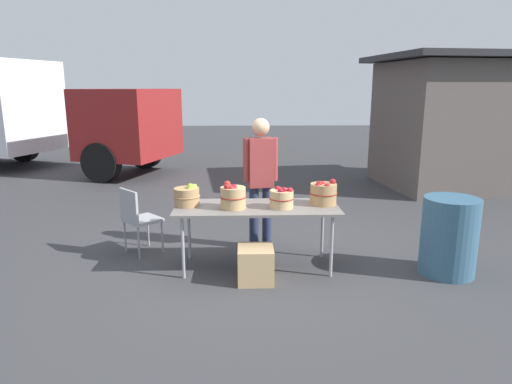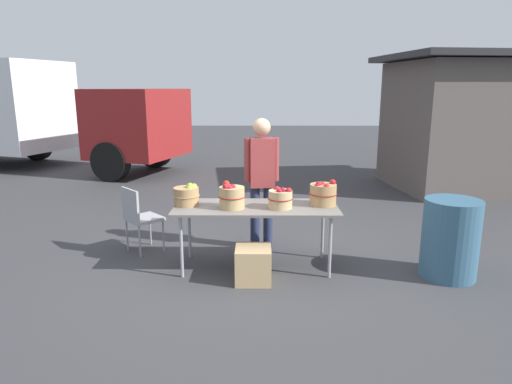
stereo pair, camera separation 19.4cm
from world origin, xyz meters
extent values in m
plane|color=#38383A|center=(0.00, 0.00, 0.00)|extent=(40.00, 40.00, 0.00)
cube|color=slate|center=(0.00, 0.00, 0.73)|extent=(1.90, 0.76, 0.03)
cylinder|color=#99999E|center=(-0.83, -0.30, 0.36)|extent=(0.04, 0.04, 0.72)
cylinder|color=#99999E|center=(0.83, -0.30, 0.36)|extent=(0.04, 0.04, 0.72)
cylinder|color=#99999E|center=(-0.83, 0.30, 0.36)|extent=(0.04, 0.04, 0.72)
cylinder|color=#99999E|center=(0.83, 0.30, 0.36)|extent=(0.04, 0.04, 0.72)
cylinder|color=#A87F51|center=(-0.81, 0.05, 0.85)|extent=(0.29, 0.29, 0.21)
torus|color=#A87F51|center=(-0.81, 0.05, 0.87)|extent=(0.31, 0.31, 0.01)
sphere|color=#8CB738|center=(-0.78, 0.04, 0.96)|extent=(0.07, 0.07, 0.07)
sphere|color=#8CB738|center=(-0.77, 0.10, 0.97)|extent=(0.07, 0.07, 0.07)
sphere|color=#8CB738|center=(-0.73, 0.12, 0.96)|extent=(0.07, 0.07, 0.07)
sphere|color=#8CB738|center=(-0.74, 0.07, 0.95)|extent=(0.08, 0.08, 0.08)
sphere|color=#8CB738|center=(-0.77, 0.05, 0.98)|extent=(0.08, 0.08, 0.08)
cylinder|color=tan|center=(-0.27, -0.08, 0.87)|extent=(0.29, 0.29, 0.25)
torus|color=maroon|center=(-0.27, -0.08, 0.89)|extent=(0.31, 0.31, 0.01)
sphere|color=maroon|center=(-0.29, -0.14, 0.99)|extent=(0.08, 0.08, 0.08)
sphere|color=maroon|center=(-0.27, -0.07, 0.99)|extent=(0.08, 0.08, 0.08)
sphere|color=maroon|center=(-0.34, -0.14, 1.01)|extent=(0.07, 0.07, 0.07)
sphere|color=#B22319|center=(-0.34, 0.00, 1.02)|extent=(0.08, 0.08, 0.08)
sphere|color=maroon|center=(-0.26, -0.11, 0.99)|extent=(0.07, 0.07, 0.07)
cylinder|color=tan|center=(0.28, -0.08, 0.85)|extent=(0.27, 0.27, 0.21)
torus|color=maroon|center=(0.28, -0.08, 0.86)|extent=(0.29, 0.29, 0.01)
sphere|color=maroon|center=(0.30, -0.12, 0.97)|extent=(0.07, 0.07, 0.07)
sphere|color=maroon|center=(0.24, -0.01, 0.95)|extent=(0.08, 0.08, 0.08)
sphere|color=maroon|center=(0.28, -0.08, 0.95)|extent=(0.06, 0.06, 0.06)
sphere|color=maroon|center=(0.37, -0.12, 0.96)|extent=(0.07, 0.07, 0.07)
sphere|color=maroon|center=(0.28, -0.11, 0.95)|extent=(0.07, 0.07, 0.07)
sphere|color=maroon|center=(0.26, -0.14, 0.96)|extent=(0.07, 0.07, 0.07)
sphere|color=maroon|center=(0.26, -0.11, 0.94)|extent=(0.08, 0.08, 0.08)
cylinder|color=#A87F51|center=(0.78, 0.07, 0.87)|extent=(0.31, 0.31, 0.25)
torus|color=maroon|center=(0.78, 0.07, 0.89)|extent=(0.33, 0.33, 0.01)
sphere|color=maroon|center=(0.73, 0.04, 1.00)|extent=(0.08, 0.08, 0.08)
sphere|color=maroon|center=(0.90, 0.10, 1.01)|extent=(0.08, 0.08, 0.08)
sphere|color=maroon|center=(0.80, -0.04, 0.99)|extent=(0.08, 0.08, 0.08)
sphere|color=maroon|center=(0.78, 0.08, 0.99)|extent=(0.07, 0.07, 0.07)
sphere|color=maroon|center=(0.70, -0.01, 0.99)|extent=(0.06, 0.06, 0.06)
cylinder|color=#262D4C|center=(0.16, 0.68, 0.42)|extent=(0.12, 0.12, 0.84)
cylinder|color=#262D4C|center=(-0.02, 0.66, 0.42)|extent=(0.12, 0.12, 0.84)
cube|color=maroon|center=(0.07, 0.67, 1.15)|extent=(0.35, 0.28, 0.63)
sphere|color=tan|center=(0.07, 0.67, 1.60)|extent=(0.23, 0.23, 0.23)
cylinder|color=maroon|center=(0.25, 0.70, 1.19)|extent=(0.09, 0.09, 0.56)
cylinder|color=maroon|center=(-0.11, 0.64, 1.19)|extent=(0.09, 0.09, 0.56)
cube|color=maroon|center=(-2.87, 5.86, 1.25)|extent=(2.37, 2.56, 1.60)
cube|color=black|center=(-2.07, 5.60, 1.57)|extent=(0.59, 1.69, 0.80)
cylinder|color=black|center=(-2.73, 6.82, 0.45)|extent=(0.94, 0.55, 0.90)
cylinder|color=black|center=(-3.33, 5.01, 0.45)|extent=(0.94, 0.55, 0.90)
cylinder|color=black|center=(-6.47, 8.06, 0.45)|extent=(0.94, 0.55, 0.90)
cube|color=#59514C|center=(4.44, 4.43, 1.30)|extent=(3.27, 2.75, 2.60)
cube|color=#262628|center=(4.44, 4.43, 2.68)|extent=(3.83, 3.31, 0.12)
cube|color=white|center=(4.29, 3.23, 1.50)|extent=(1.39, 0.21, 0.90)
cube|color=#99999E|center=(-1.45, 0.53, 0.44)|extent=(0.57, 0.57, 0.04)
cube|color=#99999E|center=(-1.58, 0.41, 0.66)|extent=(0.29, 0.31, 0.40)
cylinder|color=gray|center=(-1.21, 0.52, 0.21)|extent=(0.02, 0.02, 0.42)
cylinder|color=gray|center=(-1.44, 0.77, 0.21)|extent=(0.02, 0.02, 0.42)
cylinder|color=gray|center=(-1.46, 0.29, 0.21)|extent=(0.02, 0.02, 0.42)
cylinder|color=gray|center=(-1.69, 0.54, 0.21)|extent=(0.02, 0.02, 0.42)
cylinder|color=#335972|center=(2.18, -0.26, 0.45)|extent=(0.62, 0.62, 0.90)
cube|color=tan|center=(-0.03, -0.40, 0.20)|extent=(0.39, 0.39, 0.39)
camera|label=1|loc=(-0.16, -5.05, 2.10)|focal=31.67mm
camera|label=2|loc=(0.04, -5.06, 2.10)|focal=31.67mm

